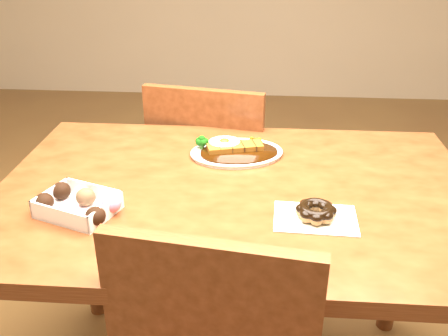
# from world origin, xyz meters

# --- Properties ---
(table) EXTENTS (1.20, 0.80, 0.75)m
(table) POSITION_xyz_m (0.00, 0.00, 0.65)
(table) COLOR #4E240F
(table) RESTS_ON ground
(chair_far) EXTENTS (0.49, 0.49, 0.87)m
(chair_far) POSITION_xyz_m (-0.11, 0.54, 0.48)
(chair_far) COLOR #4E240F
(chair_far) RESTS_ON ground
(katsu_curry_plate) EXTENTS (0.29, 0.23, 0.05)m
(katsu_curry_plate) POSITION_xyz_m (-0.01, 0.19, 0.76)
(katsu_curry_plate) COLOR white
(katsu_curry_plate) RESTS_ON table
(donut_box) EXTENTS (0.20, 0.17, 0.05)m
(donut_box) POSITION_xyz_m (-0.35, -0.15, 0.77)
(donut_box) COLOR white
(donut_box) RESTS_ON table
(pon_de_ring) EXTENTS (0.19, 0.14, 0.04)m
(pon_de_ring) POSITION_xyz_m (0.18, -0.13, 0.77)
(pon_de_ring) COLOR silver
(pon_de_ring) RESTS_ON table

